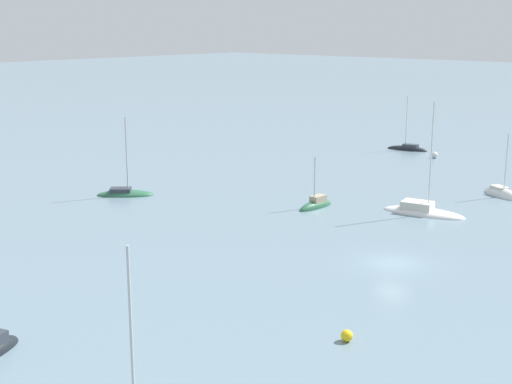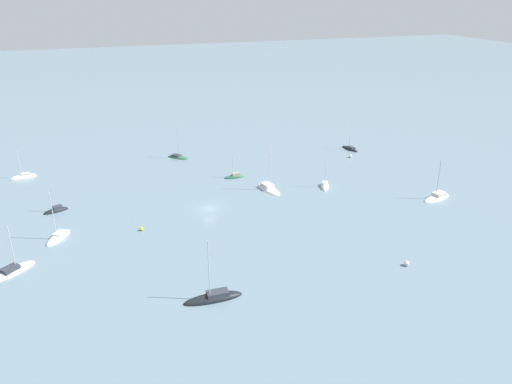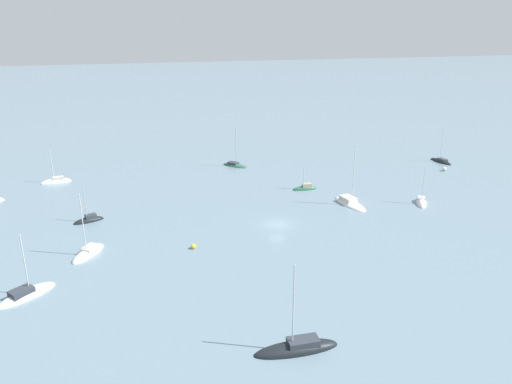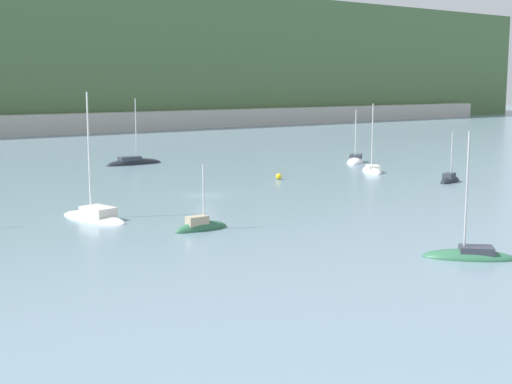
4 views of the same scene
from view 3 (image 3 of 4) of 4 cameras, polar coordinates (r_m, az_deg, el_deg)
name	(u,v)px [view 3 (image 3 of 4)]	position (r m, az deg, el deg)	size (l,w,h in m)	color
ground_plane	(278,225)	(80.03, 2.48, -3.76)	(600.00, 600.00, 0.00)	slate
sailboat_0	(27,295)	(66.59, -24.74, -10.69)	(7.15, 6.48, 8.77)	silver
sailboat_1	(56,182)	(107.65, -21.88, 1.05)	(6.12, 2.82, 7.86)	white
sailboat_2	(305,189)	(96.41, 5.61, 0.36)	(4.87, 1.56, 6.08)	#2D6647
sailboat_3	(441,162)	(121.73, 20.37, 3.28)	(2.93, 6.37, 8.70)	black
sailboat_4	(297,349)	(52.45, 4.70, -17.46)	(8.79, 2.39, 10.54)	black
sailboat_5	(235,166)	(111.21, -2.42, 3.04)	(5.91, 5.99, 9.28)	#2D6647
sailboat_6	(421,203)	(93.65, 18.36, -1.20)	(3.99, 5.55, 7.97)	white
sailboat_7	(89,221)	(85.63, -18.55, -3.13)	(5.15, 3.08, 6.76)	black
sailboat_8	(350,203)	(90.06, 10.68, -1.28)	(4.37, 8.69, 11.70)	white
sailboat_9	(88,254)	(74.26, -18.62, -6.70)	(5.41, 6.74, 9.97)	silver
mooring_buoy_0	(193,246)	(72.47, -7.19, -6.18)	(0.73, 0.73, 0.73)	yellow
mooring_buoy_2	(444,169)	(114.87, 20.72, 2.48)	(0.88, 0.88, 0.88)	white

